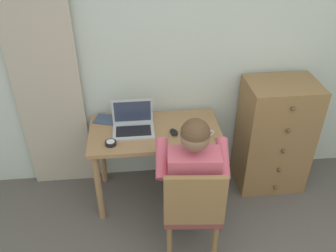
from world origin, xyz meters
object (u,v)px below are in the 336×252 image
dresser (274,136)px  desk_clock (111,143)px  chair (193,207)px  person_seated (192,171)px  desk (155,141)px  notebook_pad (107,120)px  computer_mouse (174,132)px  coffee_mug (205,134)px  laptop (133,124)px

dresser → desk_clock: (-1.45, -0.26, 0.21)m
dresser → chair: bearing=-139.0°
person_seated → desk: bearing=116.0°
chair → desk_clock: (-0.58, 0.50, 0.25)m
desk_clock → notebook_pad: bearing=96.7°
dresser → computer_mouse: bearing=-170.6°
dresser → coffee_mug: 0.78m
desk → desk_clock: size_ratio=12.18×
person_seated → notebook_pad: (-0.64, 0.68, 0.06)m
laptop → coffee_mug: (0.57, -0.19, -0.00)m
dresser → computer_mouse: 0.98m
person_seated → desk_clock: person_seated is taller
person_seated → computer_mouse: (-0.09, 0.42, 0.07)m
desk_clock → dresser: bearing=10.0°
laptop → notebook_pad: laptop is taller
desk → laptop: laptop is taller
person_seated → desk_clock: size_ratio=13.20×
desk_clock → computer_mouse: bearing=11.0°
computer_mouse → desk_clock: (-0.51, -0.10, -0.00)m
desk → notebook_pad: size_ratio=5.22×
chair → laptop: size_ratio=2.55×
chair → computer_mouse: 0.66m
chair → laptop: 0.86m
dresser → coffee_mug: (-0.70, -0.25, 0.24)m
desk → desk_clock: 0.42m
desk → chair: size_ratio=1.26×
dresser → desk: bearing=-175.4°
desk → computer_mouse: 0.21m
laptop → computer_mouse: bearing=-16.8°
chair → computer_mouse: size_ratio=8.70×
computer_mouse → desk_clock: bearing=178.5°
chair → coffee_mug: size_ratio=7.25×
laptop → desk: bearing=-9.8°
dresser → computer_mouse: dresser is taller
chair → desk_clock: size_ratio=9.67×
person_seated → coffee_mug: 0.37m
person_seated → chair: bearing=-94.7°
person_seated → desk_clock: bearing=152.0°
desk → desk_clock: desk_clock is taller
person_seated → computer_mouse: person_seated is taller
desk → dresser: dresser is taller
dresser → chair: dresser is taller
dresser → person_seated: person_seated is taller
notebook_pad → coffee_mug: 0.87m
chair → notebook_pad: bearing=125.9°
person_seated → notebook_pad: 0.94m
computer_mouse → notebook_pad: size_ratio=0.48×
person_seated → computer_mouse: 0.43m
dresser → laptop: size_ratio=3.11×
desk → person_seated: (0.24, -0.49, 0.06)m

